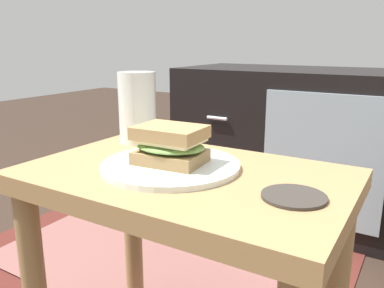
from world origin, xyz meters
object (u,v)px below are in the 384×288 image
(sandwich_front, at_px, (172,144))
(beer_glass, at_px, (137,109))
(tv_cabinet, at_px, (304,145))
(coaster, at_px, (294,197))
(plate, at_px, (172,165))

(sandwich_front, relative_size, beer_glass, 0.86)
(tv_cabinet, distance_m, beer_glass, 0.87)
(beer_glass, height_order, coaster, beer_glass)
(plate, height_order, sandwich_front, sandwich_front)
(beer_glass, bearing_deg, tv_cabinet, 79.46)
(plate, distance_m, beer_glass, 0.22)
(tv_cabinet, height_order, sandwich_front, tv_cabinet)
(plate, bearing_deg, sandwich_front, -169.38)
(sandwich_front, height_order, beer_glass, beer_glass)
(sandwich_front, xyz_separation_m, coaster, (0.23, -0.03, -0.04))
(beer_glass, xyz_separation_m, coaster, (0.40, -0.15, -0.07))
(plate, distance_m, coaster, 0.23)
(tv_cabinet, relative_size, plate, 3.90)
(tv_cabinet, distance_m, plate, 0.96)
(beer_glass, bearing_deg, plate, -34.85)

